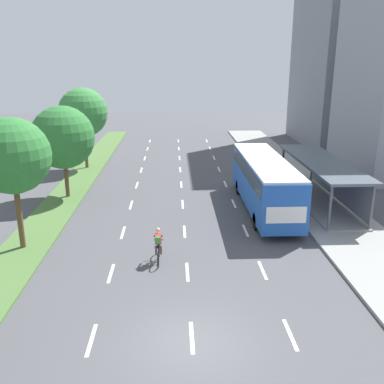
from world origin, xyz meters
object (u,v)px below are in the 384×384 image
(median_tree_second, at_px, (12,156))
(median_tree_third, at_px, (63,137))
(bus, at_px, (264,179))
(median_tree_fourth, at_px, (83,113))
(cyclist, at_px, (158,246))
(bus_shelter, at_px, (324,177))

(median_tree_second, xyz_separation_m, median_tree_third, (0.26, 8.66, -0.57))
(bus, relative_size, median_tree_fourth, 1.60)
(cyclist, height_order, median_tree_second, median_tree_second)
(median_tree_fourth, bearing_deg, bus, -40.51)
(median_tree_second, bearing_deg, bus, 22.38)
(bus, bearing_deg, median_tree_third, 167.18)
(median_tree_second, xyz_separation_m, median_tree_fourth, (-0.06, 17.32, 0.15))
(median_tree_third, relative_size, median_tree_fourth, 0.90)
(bus_shelter, relative_size, median_tree_third, 1.80)
(bus, height_order, median_tree_second, median_tree_second)
(bus_shelter, height_order, bus, bus)
(bus, xyz_separation_m, median_tree_fourth, (-13.70, 11.71, 2.98))
(bus_shelter, xyz_separation_m, median_tree_third, (-17.66, 2.01, 2.46))
(cyclist, bearing_deg, median_tree_third, 123.07)
(cyclist, relative_size, median_tree_third, 0.29)
(bus_shelter, height_order, median_tree_second, median_tree_second)
(cyclist, distance_m, median_tree_fourth, 20.79)
(median_tree_second, bearing_deg, bus_shelter, 20.36)
(bus_shelter, distance_m, bus, 4.41)
(bus, relative_size, cyclist, 6.20)
(median_tree_third, distance_m, median_tree_fourth, 8.70)
(median_tree_second, height_order, median_tree_third, median_tree_second)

